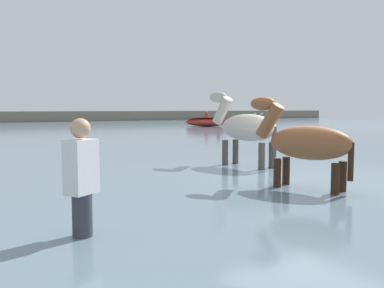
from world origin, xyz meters
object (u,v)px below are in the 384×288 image
Objects in this scene: person_onlooker_left at (82,195)px; horse_trailing_chestnut at (305,146)px; boat_mid_outer at (207,122)px; boat_mid_channel at (254,123)px; horse_lead_pinto at (245,130)px.

horse_trailing_chestnut is at bearing 9.82° from person_onlooker_left.
boat_mid_outer is 1.90× the size of person_onlooker_left.
boat_mid_outer is 3.48m from boat_mid_channel.
boat_mid_channel is at bearing -26.05° from boat_mid_outer.
boat_mid_channel is (13.66, 16.34, -0.55)m from horse_lead_pinto.
horse_trailing_chestnut reaches higher than person_onlooker_left.
boat_mid_outer is 1.22× the size of boat_mid_channel.
horse_trailing_chestnut is 1.18× the size of person_onlooker_left.
horse_trailing_chestnut is (-0.82, -2.58, -0.12)m from horse_lead_pinto.
boat_mid_outer is at bearing 60.96° from horse_trailing_chestnut.
boat_mid_outer is 25.95m from person_onlooker_left.
horse_lead_pinto is at bearing 72.36° from horse_trailing_chestnut.
horse_trailing_chestnut is 0.62× the size of boat_mid_outer.
boat_mid_channel is at bearing 47.01° from person_onlooker_left.
person_onlooker_left is at bearing -170.18° from horse_trailing_chestnut.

